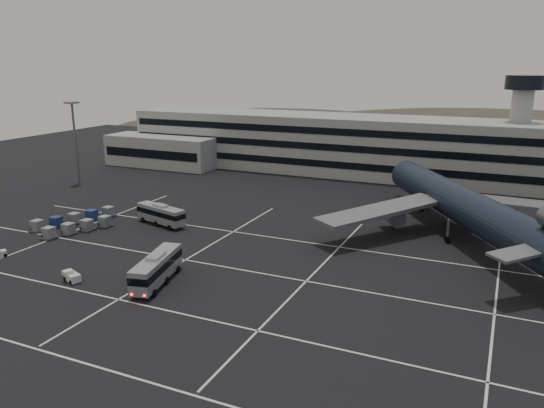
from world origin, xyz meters
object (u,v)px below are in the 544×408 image
Objects in this scene: trijet_main at (465,206)px; bus_far at (161,214)px; bus_near at (157,268)px; uld_cluster at (76,222)px.

trijet_main is 49.18m from bus_far.
trijet_main is at bearing 32.90° from bus_near.
bus_near is at bearing -130.12° from bus_far.
trijet_main is at bearing 19.15° from uld_cluster.
bus_far is (-47.25, -13.24, -3.31)m from trijet_main.
bus_far is 0.64× the size of uld_cluster.
bus_far is at bearing 163.62° from trijet_main.
trijet_main is at bearing -59.15° from bus_far.
trijet_main is 4.60× the size of bus_near.
trijet_main reaches higher than bus_far.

